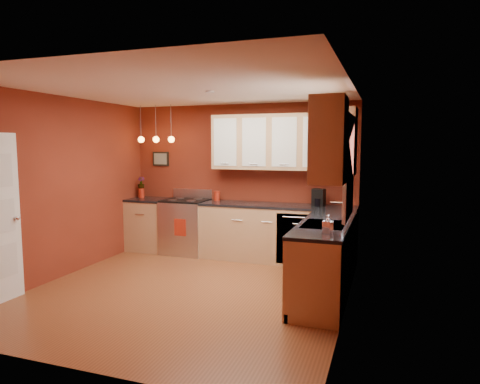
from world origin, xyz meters
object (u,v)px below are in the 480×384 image
(gas_range, at_px, (186,226))
(sink, at_px, (324,226))
(red_canister, at_px, (217,196))
(coffee_maker, at_px, (319,198))
(soap_pump, at_px, (328,224))

(gas_range, distance_m, sink, 3.05)
(gas_range, height_order, sink, sink)
(red_canister, bearing_deg, coffee_maker, -2.37)
(coffee_maker, bearing_deg, soap_pump, -68.91)
(gas_range, distance_m, coffee_maker, 2.39)
(gas_range, bearing_deg, red_canister, 13.02)
(red_canister, relative_size, soap_pump, 0.82)
(coffee_maker, distance_m, soap_pump, 2.15)
(gas_range, relative_size, red_canister, 6.57)
(gas_range, height_order, red_canister, gas_range)
(sink, relative_size, soap_pump, 3.39)
(sink, bearing_deg, soap_pump, -78.38)
(gas_range, relative_size, sink, 1.59)
(red_canister, xyz_separation_m, coffee_maker, (1.77, -0.07, 0.04))
(red_canister, height_order, soap_pump, soap_pump)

